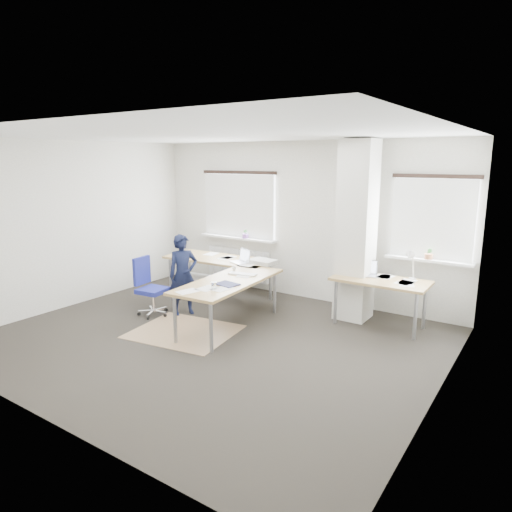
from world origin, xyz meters
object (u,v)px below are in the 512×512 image
Objects in this scene: desk_main at (226,270)px; task_chair at (151,299)px; person at (183,275)px; desk_side at (381,282)px.

desk_main reaches higher than task_chair.
task_chair is 0.66m from person.
task_chair is (-0.89, -0.85, -0.43)m from desk_main.
desk_main is 2.47m from desk_side.
person is (-2.84, -1.23, -0.03)m from desk_side.
person is at bearing 33.01° from task_chair.
desk_side reaches higher than task_chair.
person is (-0.48, -0.52, -0.04)m from desk_main.
desk_side is (2.36, 0.72, -0.01)m from desk_main.
desk_side is at bearing 12.83° from desk_main.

